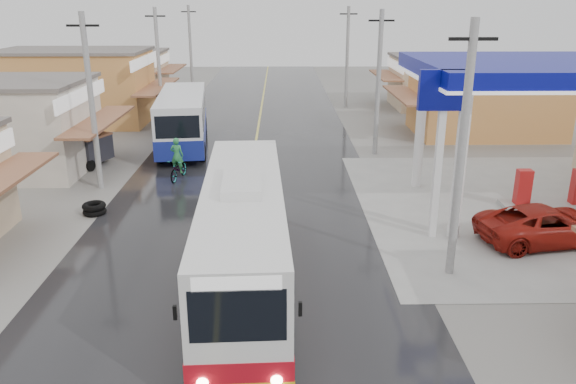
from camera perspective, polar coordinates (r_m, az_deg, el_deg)
name	(u,v)px	position (r m, az deg, el deg)	size (l,w,h in m)	color
ground	(235,275)	(18.48, -5.45, -8.36)	(120.00, 120.00, 0.00)	slate
road	(254,154)	(32.52, -3.48, 3.86)	(12.00, 90.00, 0.02)	black
centre_line	(254,154)	(32.52, -3.48, 3.88)	(0.15, 90.00, 0.01)	#D8CC4C
shopfronts_left	(48,143)	(38.24, -23.20, 4.63)	(11.00, 44.00, 5.20)	tan
shopfronts_right	(534,168)	(32.55, 23.70, 2.26)	(11.00, 44.00, 4.80)	#B6AD9F
utility_poles_left	(137,150)	(34.52, -15.13, 4.10)	(1.60, 50.00, 8.00)	gray
utility_poles_right	(375,154)	(32.96, 8.80, 3.85)	(1.60, 36.00, 8.00)	gray
coach_bus	(244,234)	(17.13, -4.54, -4.29)	(2.98, 11.43, 3.54)	silver
second_bus	(183,119)	(34.30, -10.64, 7.31)	(3.65, 9.90, 3.21)	silver
jeepney	(546,225)	(22.51, 24.71, -3.04)	(2.30, 4.99, 1.39)	maroon
cyclist	(178,166)	(28.18, -11.08, 2.64)	(1.07, 2.10, 2.16)	black
tricycle_near	(91,148)	(31.76, -19.34, 4.20)	(2.09, 2.54, 1.67)	#26262D
tyre_stack	(94,209)	(24.63, -19.07, -1.61)	(0.97, 0.97, 0.49)	black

